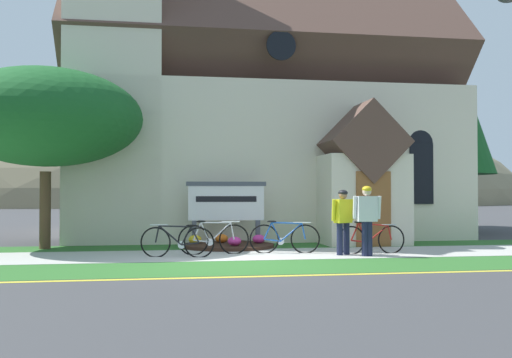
{
  "coord_description": "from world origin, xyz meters",
  "views": [
    {
      "loc": [
        -1.65,
        -12.57,
        1.5
      ],
      "look_at": [
        0.98,
        3.46,
        1.88
      ],
      "focal_mm": 41.78,
      "sensor_mm": 36.0,
      "label": 1
    }
  ],
  "objects_px": {
    "bicycle_silver": "(178,241)",
    "cyclist_in_blue_jersey": "(367,215)",
    "church_sign": "(226,203)",
    "bicycle_yellow": "(371,239)",
    "roadside_conifer": "(441,93)",
    "yard_deciduous_tree": "(46,118)",
    "bicycle_blue": "(214,239)",
    "bicycle_white": "(284,238)",
    "cyclist_in_orange_jersey": "(343,218)"
  },
  "relations": [
    {
      "from": "church_sign",
      "to": "bicycle_yellow",
      "type": "bearing_deg",
      "value": -39.25
    },
    {
      "from": "bicycle_blue",
      "to": "yard_deciduous_tree",
      "type": "bearing_deg",
      "value": 153.39
    },
    {
      "from": "cyclist_in_blue_jersey",
      "to": "bicycle_white",
      "type": "bearing_deg",
      "value": 148.87
    },
    {
      "from": "cyclist_in_orange_jersey",
      "to": "roadside_conifer",
      "type": "xyz_separation_m",
      "value": [
        6.45,
        7.8,
        4.49
      ]
    },
    {
      "from": "bicycle_yellow",
      "to": "cyclist_in_blue_jersey",
      "type": "height_order",
      "value": "cyclist_in_blue_jersey"
    },
    {
      "from": "bicycle_blue",
      "to": "bicycle_white",
      "type": "distance_m",
      "value": 1.77
    },
    {
      "from": "cyclist_in_blue_jersey",
      "to": "yard_deciduous_tree",
      "type": "bearing_deg",
      "value": 157.73
    },
    {
      "from": "church_sign",
      "to": "bicycle_blue",
      "type": "distance_m",
      "value": 2.4
    },
    {
      "from": "roadside_conifer",
      "to": "bicycle_white",
      "type": "bearing_deg",
      "value": -137.5
    },
    {
      "from": "bicycle_white",
      "to": "cyclist_in_orange_jersey",
      "type": "relative_size",
      "value": 1.11
    },
    {
      "from": "bicycle_blue",
      "to": "cyclist_in_blue_jersey",
      "type": "bearing_deg",
      "value": -16.57
    },
    {
      "from": "bicycle_yellow",
      "to": "roadside_conifer",
      "type": "xyz_separation_m",
      "value": [
        5.68,
        7.61,
        5.03
      ]
    },
    {
      "from": "bicycle_silver",
      "to": "cyclist_in_blue_jersey",
      "type": "xyz_separation_m",
      "value": [
        4.42,
        -0.53,
        0.6
      ]
    },
    {
      "from": "bicycle_silver",
      "to": "roadside_conifer",
      "type": "xyz_separation_m",
      "value": [
        10.4,
        7.63,
        5.03
      ]
    },
    {
      "from": "cyclist_in_orange_jersey",
      "to": "bicycle_yellow",
      "type": "bearing_deg",
      "value": 14.09
    },
    {
      "from": "bicycle_yellow",
      "to": "roadside_conifer",
      "type": "bearing_deg",
      "value": 53.25
    },
    {
      "from": "bicycle_blue",
      "to": "bicycle_yellow",
      "type": "height_order",
      "value": "bicycle_blue"
    },
    {
      "from": "cyclist_in_blue_jersey",
      "to": "cyclist_in_orange_jersey",
      "type": "xyz_separation_m",
      "value": [
        -0.47,
        0.36,
        -0.07
      ]
    },
    {
      "from": "church_sign",
      "to": "roadside_conifer",
      "type": "relative_size",
      "value": 0.26
    },
    {
      "from": "bicycle_silver",
      "to": "bicycle_blue",
      "type": "bearing_deg",
      "value": 30.57
    },
    {
      "from": "roadside_conifer",
      "to": "church_sign",
      "type": "bearing_deg",
      "value": -151.16
    },
    {
      "from": "bicycle_blue",
      "to": "bicycle_white",
      "type": "relative_size",
      "value": 1.0
    },
    {
      "from": "bicycle_white",
      "to": "roadside_conifer",
      "type": "relative_size",
      "value": 0.2
    },
    {
      "from": "cyclist_in_orange_jersey",
      "to": "yard_deciduous_tree",
      "type": "bearing_deg",
      "value": 158.85
    },
    {
      "from": "bicycle_silver",
      "to": "cyclist_in_orange_jersey",
      "type": "height_order",
      "value": "cyclist_in_orange_jersey"
    },
    {
      "from": "bicycle_silver",
      "to": "yard_deciduous_tree",
      "type": "relative_size",
      "value": 0.33
    },
    {
      "from": "bicycle_blue",
      "to": "bicycle_yellow",
      "type": "distance_m",
      "value": 3.86
    },
    {
      "from": "church_sign",
      "to": "bicycle_yellow",
      "type": "distance_m",
      "value": 4.31
    },
    {
      "from": "church_sign",
      "to": "yard_deciduous_tree",
      "type": "bearing_deg",
      "value": -179.81
    },
    {
      "from": "cyclist_in_orange_jersey",
      "to": "cyclist_in_blue_jersey",
      "type": "bearing_deg",
      "value": -37.39
    },
    {
      "from": "church_sign",
      "to": "bicycle_yellow",
      "type": "relative_size",
      "value": 1.27
    },
    {
      "from": "bicycle_white",
      "to": "cyclist_in_orange_jersey",
      "type": "xyz_separation_m",
      "value": [
        1.29,
        -0.7,
        0.53
      ]
    },
    {
      "from": "bicycle_white",
      "to": "roadside_conifer",
      "type": "bearing_deg",
      "value": 42.5
    },
    {
      "from": "bicycle_blue",
      "to": "cyclist_in_blue_jersey",
      "type": "distance_m",
      "value": 3.73
    },
    {
      "from": "bicycle_blue",
      "to": "bicycle_silver",
      "type": "xyz_separation_m",
      "value": [
        -0.89,
        -0.52,
        -0.01
      ]
    },
    {
      "from": "bicycle_white",
      "to": "yard_deciduous_tree",
      "type": "bearing_deg",
      "value": 160.54
    },
    {
      "from": "bicycle_yellow",
      "to": "roadside_conifer",
      "type": "distance_m",
      "value": 10.74
    },
    {
      "from": "bicycle_silver",
      "to": "cyclist_in_orange_jersey",
      "type": "bearing_deg",
      "value": -2.41
    },
    {
      "from": "roadside_conifer",
      "to": "bicycle_yellow",
      "type": "bearing_deg",
      "value": -126.75
    },
    {
      "from": "cyclist_in_blue_jersey",
      "to": "bicycle_blue",
      "type": "bearing_deg",
      "value": 163.43
    },
    {
      "from": "cyclist_in_blue_jersey",
      "to": "church_sign",
      "type": "bearing_deg",
      "value": 132.6
    },
    {
      "from": "yard_deciduous_tree",
      "to": "bicycle_silver",
      "type": "bearing_deg",
      "value": -38.07
    },
    {
      "from": "bicycle_yellow",
      "to": "roadside_conifer",
      "type": "height_order",
      "value": "roadside_conifer"
    },
    {
      "from": "bicycle_blue",
      "to": "bicycle_yellow",
      "type": "relative_size",
      "value": 0.98
    },
    {
      "from": "bicycle_silver",
      "to": "cyclist_in_blue_jersey",
      "type": "bearing_deg",
      "value": -6.79
    },
    {
      "from": "bicycle_white",
      "to": "cyclist_in_orange_jersey",
      "type": "height_order",
      "value": "cyclist_in_orange_jersey"
    },
    {
      "from": "roadside_conifer",
      "to": "bicycle_blue",
      "type": "bearing_deg",
      "value": -143.22
    },
    {
      "from": "yard_deciduous_tree",
      "to": "cyclist_in_orange_jersey",
      "type": "bearing_deg",
      "value": -21.15
    },
    {
      "from": "cyclist_in_orange_jersey",
      "to": "roadside_conifer",
      "type": "bearing_deg",
      "value": 50.4
    },
    {
      "from": "bicycle_silver",
      "to": "yard_deciduous_tree",
      "type": "xyz_separation_m",
      "value": [
        -3.43,
        2.69,
        3.14
      ]
    }
  ]
}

